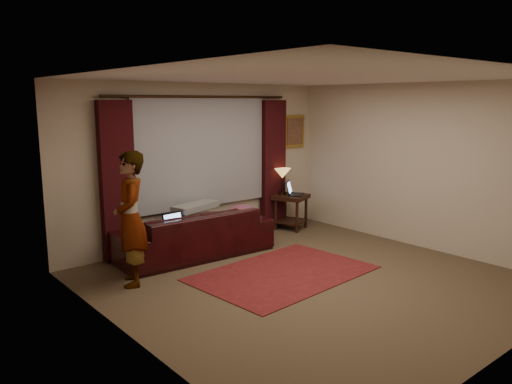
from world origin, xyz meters
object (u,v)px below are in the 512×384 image
tiffany_lamp (282,181)px  person (131,219)px  sofa (194,225)px  end_table (291,212)px  laptop_sofa (178,222)px  laptop_table (296,188)px

tiffany_lamp → person: (-3.41, -0.87, -0.02)m
sofa → end_table: sofa is taller
laptop_sofa → tiffany_lamp: tiffany_lamp is taller
end_table → tiffany_lamp: 0.58m
end_table → laptop_table: bearing=-52.2°
laptop_sofa → tiffany_lamp: 2.58m
end_table → laptop_table: 0.45m
sofa → tiffany_lamp: 2.22m
person → laptop_table: bearing=123.4°
end_table → person: (-3.50, -0.73, 0.54)m
end_table → person: size_ratio=0.37×
sofa → end_table: size_ratio=3.75×
sofa → end_table: bearing=-171.3°
person → sofa: bearing=134.6°
laptop_sofa → person: person is taller
sofa → laptop_table: (2.30, 0.16, 0.28)m
laptop_sofa → laptop_table: size_ratio=0.94×
laptop_sofa → tiffany_lamp: bearing=6.4°
laptop_sofa → laptop_table: (2.66, 0.30, 0.16)m
laptop_table → person: 3.62m
sofa → person: bearing=24.5°
laptop_sofa → end_table: 2.65m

